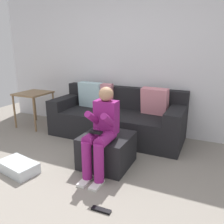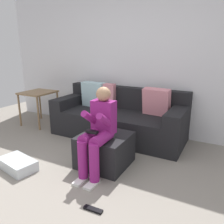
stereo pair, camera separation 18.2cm
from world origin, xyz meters
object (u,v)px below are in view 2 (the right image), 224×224
(ottoman, at_px, (105,150))
(person_seated, at_px, (98,131))
(remote_near_ottoman, at_px, (93,209))
(couch_sectional, at_px, (119,118))
(side_table, at_px, (38,96))
(storage_bin, at_px, (18,164))

(ottoman, xyz_separation_m, person_seated, (0.03, -0.22, 0.35))
(ottoman, distance_m, remote_near_ottoman, 0.93)
(couch_sectional, height_order, side_table, couch_sectional)
(storage_bin, relative_size, remote_near_ottoman, 2.61)
(person_seated, relative_size, storage_bin, 2.09)
(couch_sectional, distance_m, person_seated, 1.30)
(ottoman, height_order, side_table, side_table)
(couch_sectional, xyz_separation_m, remote_near_ottoman, (0.65, -1.85, -0.32))
(side_table, bearing_deg, storage_bin, -54.02)
(remote_near_ottoman, bearing_deg, couch_sectional, 107.17)
(person_seated, bearing_deg, side_table, 152.49)
(side_table, distance_m, remote_near_ottoman, 2.94)
(side_table, relative_size, remote_near_ottoman, 3.43)
(storage_bin, relative_size, side_table, 0.76)
(side_table, height_order, remote_near_ottoman, side_table)
(couch_sectional, bearing_deg, storage_bin, -110.91)
(couch_sectional, distance_m, side_table, 1.73)
(person_seated, xyz_separation_m, storage_bin, (-0.96, -0.42, -0.49))
(couch_sectional, height_order, ottoman, couch_sectional)
(ottoman, bearing_deg, side_table, 157.28)
(remote_near_ottoman, bearing_deg, ottoman, 110.31)
(remote_near_ottoman, bearing_deg, person_seated, 114.82)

